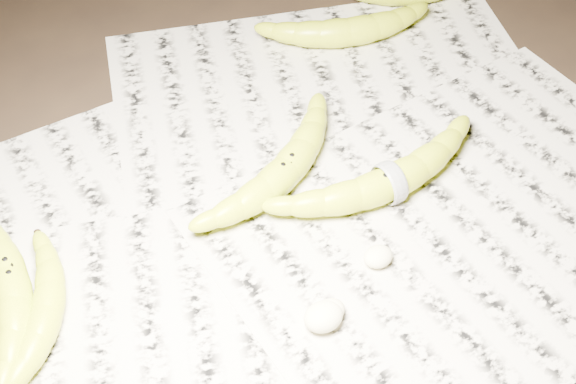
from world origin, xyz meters
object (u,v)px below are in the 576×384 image
banana_left_a (8,275)px  banana_upper_a (348,30)px  banana_center (286,168)px  banana_taped (390,181)px  banana_left_b (46,311)px

banana_left_a → banana_upper_a: 0.55m
banana_center → banana_taped: same height
banana_center → banana_upper_a: size_ratio=1.06×
banana_left_b → banana_center: bearing=-50.9°
banana_left_a → banana_taped: bearing=-97.3°
banana_taped → banana_upper_a: bearing=66.6°
banana_taped → banana_center: bearing=140.5°
banana_center → banana_left_a: bearing=152.0°
banana_left_a → banana_left_b: size_ratio=1.31×
banana_taped → banana_upper_a: (0.11, 0.26, -0.00)m
banana_left_a → banana_left_b: banana_left_a is taller
banana_left_b → banana_taped: (0.39, -0.03, 0.00)m
banana_center → banana_upper_a: (0.20, 0.18, -0.00)m
banana_left_a → banana_upper_a: same height
banana_left_a → banana_center: bearing=-87.4°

